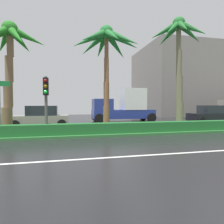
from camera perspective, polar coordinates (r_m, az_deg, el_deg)
The scene contains 12 objects.
ground_plane at distance 14.14m, azimuth -26.69°, elevation -5.67°, with size 90.00×42.00×0.10m, color black.
median_strip at distance 13.16m, azimuth -27.75°, elevation -5.73°, with size 85.50×4.00×0.15m, color #2D6B33.
median_hedge at distance 11.78m, azimuth -29.55°, elevation -4.85°, with size 76.50×0.70×0.60m.
palm_tree_centre_left at distance 13.54m, azimuth -27.68°, elevation 15.86°, with size 4.00×3.68×6.58m.
palm_tree_centre at distance 13.64m, azimuth -1.59°, elevation 18.93°, with size 4.69×4.57×6.88m.
palm_tree_centre_right at distance 15.83m, azimuth 18.81°, elevation 18.86°, with size 3.99×4.01×8.00m.
traffic_signal_median_right at distance 11.43m, azimuth -18.70°, elevation 4.77°, with size 0.28×0.43×3.23m.
street_name_sign at distance 12.28m, azimuth -29.93°, elevation 3.04°, with size 1.10×0.08×3.00m.
car_in_traffic_third at distance 16.46m, azimuth -19.93°, elevation -1.39°, with size 4.30×2.02×1.72m.
box_truck_lead at distance 20.51m, azimuth 3.43°, elevation 1.49°, with size 6.40×2.64×3.46m.
car_in_traffic_fourth at distance 21.36m, azimuth 26.88°, elevation -0.66°, with size 4.30×2.02×1.72m.
building_far_right at distance 36.86m, azimuth 20.32°, elevation 8.10°, with size 15.14×12.85×11.24m.
Camera 1 is at (3.40, -4.59, 1.87)m, focal length 31.38 mm.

